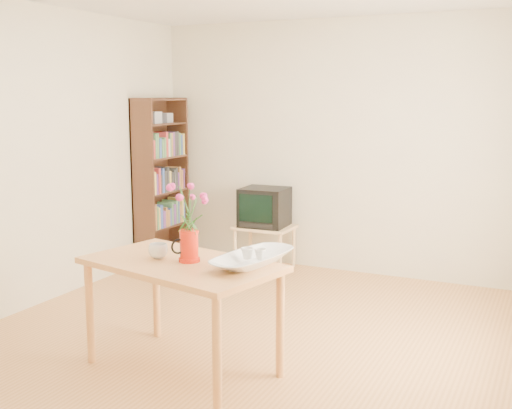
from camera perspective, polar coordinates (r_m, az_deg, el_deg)
The scene contains 11 objects.
room at distance 4.61m, azimuth -1.26°, elevation 3.11°, with size 4.50×4.50×4.50m.
table at distance 4.29m, azimuth -6.64°, elevation -6.23°, with size 1.42×1.00×0.75m.
tv_stand at distance 6.82m, azimuth 0.77°, elevation -2.51°, with size 0.60×0.45×0.46m.
bookshelf at distance 7.11m, azimuth -8.40°, elevation 1.60°, with size 0.28×0.70×1.80m.
pitcher at distance 4.23m, azimuth -5.97°, elevation -3.78°, with size 0.15×0.20×0.21m.
flowers at distance 4.18m, azimuth -6.03°, elevation -0.10°, with size 0.24×0.24×0.34m, color #F03893, non-canonical shape.
mug at distance 4.35m, azimuth -8.69°, elevation -4.12°, with size 0.13×0.13×0.10m, color white.
bowl at distance 4.10m, azimuth -0.30°, elevation -2.47°, with size 0.46×0.46×0.43m, color white.
teacup_a at distance 4.13m, azimuth -0.80°, elevation -3.03°, with size 0.07×0.07×0.06m, color white.
teacup_b at distance 4.11m, azimuth 0.39°, elevation -3.10°, with size 0.07×0.07×0.06m, color white.
television at distance 6.78m, azimuth 0.82°, elevation -0.17°, with size 0.49×0.46×0.41m.
Camera 1 is at (2.10, -4.08, 1.83)m, focal length 45.00 mm.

